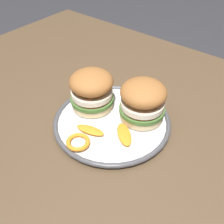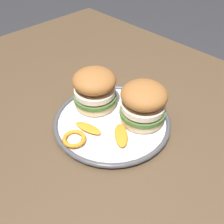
{
  "view_description": "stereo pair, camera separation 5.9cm",
  "coord_description": "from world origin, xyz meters",
  "px_view_note": "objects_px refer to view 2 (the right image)",
  "views": [
    {
      "loc": [
        -0.24,
        0.39,
        1.19
      ],
      "look_at": [
        0.06,
        0.02,
        0.78
      ],
      "focal_mm": 41.87,
      "sensor_mm": 36.0,
      "label": 1
    },
    {
      "loc": [
        -0.28,
        0.35,
        1.19
      ],
      "look_at": [
        0.06,
        0.02,
        0.78
      ],
      "focal_mm": 41.87,
      "sensor_mm": 36.0,
      "label": 2
    }
  ],
  "objects_px": {
    "sandwich_half_left": "(95,88)",
    "sandwich_half_right": "(143,103)",
    "dinner_plate": "(112,121)",
    "dining_table": "(132,155)"
  },
  "relations": [
    {
      "from": "sandwich_half_left",
      "to": "sandwich_half_right",
      "type": "distance_m",
      "value": 0.13
    },
    {
      "from": "dinner_plate",
      "to": "sandwich_half_left",
      "type": "height_order",
      "value": "sandwich_half_left"
    },
    {
      "from": "dinner_plate",
      "to": "sandwich_half_right",
      "type": "relative_size",
      "value": 2.45
    },
    {
      "from": "sandwich_half_left",
      "to": "sandwich_half_right",
      "type": "height_order",
      "value": "same"
    },
    {
      "from": "dining_table",
      "to": "sandwich_half_right",
      "type": "relative_size",
      "value": 12.26
    },
    {
      "from": "sandwich_half_right",
      "to": "sandwich_half_left",
      "type": "bearing_deg",
      "value": 19.25
    },
    {
      "from": "dinner_plate",
      "to": "sandwich_half_left",
      "type": "bearing_deg",
      "value": -7.86
    },
    {
      "from": "dining_table",
      "to": "sandwich_half_left",
      "type": "distance_m",
      "value": 0.2
    },
    {
      "from": "dinner_plate",
      "to": "sandwich_half_right",
      "type": "distance_m",
      "value": 0.09
    },
    {
      "from": "dinner_plate",
      "to": "sandwich_half_right",
      "type": "bearing_deg",
      "value": -133.64
    }
  ]
}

